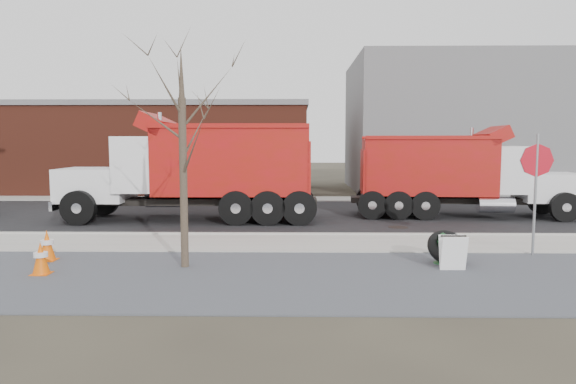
{
  "coord_description": "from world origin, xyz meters",
  "views": [
    {
      "loc": [
        -0.56,
        -14.52,
        2.98
      ],
      "look_at": [
        -0.82,
        1.67,
        1.4
      ],
      "focal_mm": 32.0,
      "sensor_mm": 36.0,
      "label": 1
    }
  ],
  "objects_px": {
    "stop_sign": "(536,174)",
    "truck_tire": "(447,247)",
    "dump_truck_red_b": "(199,167)",
    "sandwich_board": "(453,253)",
    "dump_truck_red_a": "(456,172)",
    "fire_hydrant": "(443,250)"
  },
  "relations": [
    {
      "from": "truck_tire",
      "to": "dump_truck_red_a",
      "type": "height_order",
      "value": "dump_truck_red_a"
    },
    {
      "from": "stop_sign",
      "to": "dump_truck_red_a",
      "type": "distance_m",
      "value": 7.1
    },
    {
      "from": "sandwich_board",
      "to": "dump_truck_red_b",
      "type": "relative_size",
      "value": 0.09
    },
    {
      "from": "truck_tire",
      "to": "dump_truck_red_a",
      "type": "relative_size",
      "value": 0.12
    },
    {
      "from": "dump_truck_red_b",
      "to": "stop_sign",
      "type": "bearing_deg",
      "value": 148.28
    },
    {
      "from": "truck_tire",
      "to": "fire_hydrant",
      "type": "bearing_deg",
      "value": -170.5
    },
    {
      "from": "stop_sign",
      "to": "truck_tire",
      "type": "bearing_deg",
      "value": -137.11
    },
    {
      "from": "truck_tire",
      "to": "stop_sign",
      "type": "relative_size",
      "value": 0.33
    },
    {
      "from": "dump_truck_red_b",
      "to": "dump_truck_red_a",
      "type": "bearing_deg",
      "value": -174.17
    },
    {
      "from": "fire_hydrant",
      "to": "dump_truck_red_a",
      "type": "relative_size",
      "value": 0.09
    },
    {
      "from": "fire_hydrant",
      "to": "dump_truck_red_a",
      "type": "bearing_deg",
      "value": 52.22
    },
    {
      "from": "fire_hydrant",
      "to": "stop_sign",
      "type": "distance_m",
      "value": 3.34
    },
    {
      "from": "truck_tire",
      "to": "dump_truck_red_b",
      "type": "distance_m",
      "value": 10.24
    },
    {
      "from": "truck_tire",
      "to": "stop_sign",
      "type": "height_order",
      "value": "stop_sign"
    },
    {
      "from": "stop_sign",
      "to": "dump_truck_red_b",
      "type": "bearing_deg",
      "value": 170.71
    },
    {
      "from": "sandwich_board",
      "to": "dump_truck_red_a",
      "type": "relative_size",
      "value": 0.09
    },
    {
      "from": "stop_sign",
      "to": "dump_truck_red_b",
      "type": "height_order",
      "value": "dump_truck_red_b"
    },
    {
      "from": "stop_sign",
      "to": "dump_truck_red_b",
      "type": "relative_size",
      "value": 0.33
    },
    {
      "from": "truck_tire",
      "to": "dump_truck_red_b",
      "type": "xyz_separation_m",
      "value": [
        -7.36,
        6.93,
        1.61
      ]
    },
    {
      "from": "dump_truck_red_a",
      "to": "dump_truck_red_b",
      "type": "xyz_separation_m",
      "value": [
        -10.0,
        -1.13,
        0.23
      ]
    },
    {
      "from": "sandwich_board",
      "to": "dump_truck_red_b",
      "type": "bearing_deg",
      "value": 133.1
    },
    {
      "from": "truck_tire",
      "to": "dump_truck_red_a",
      "type": "xyz_separation_m",
      "value": [
        2.64,
        8.07,
        1.38
      ]
    }
  ]
}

